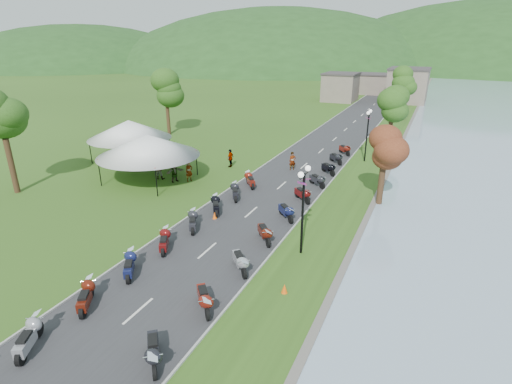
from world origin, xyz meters
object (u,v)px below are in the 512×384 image
at_px(vendor_tent_main, 149,158).
at_px(pedestrian_c, 173,173).
at_px(pedestrian_a, 190,181).
at_px(pedestrian_b, 160,179).

xyz_separation_m(vendor_tent_main, pedestrian_c, (0.54, 2.43, -2.00)).
relative_size(vendor_tent_main, pedestrian_c, 3.60).
xyz_separation_m(pedestrian_a, pedestrian_b, (-2.72, -0.55, 0.00)).
height_order(vendor_tent_main, pedestrian_b, vendor_tent_main).
xyz_separation_m(vendor_tent_main, pedestrian_b, (0.45, 0.58, -2.00)).
distance_m(pedestrian_a, pedestrian_c, 2.94).
xyz_separation_m(vendor_tent_main, pedestrian_a, (3.17, 1.14, -2.00)).
relative_size(pedestrian_a, pedestrian_c, 1.11).
distance_m(vendor_tent_main, pedestrian_b, 2.13).
xyz_separation_m(pedestrian_b, pedestrian_c, (0.09, 1.85, 0.00)).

